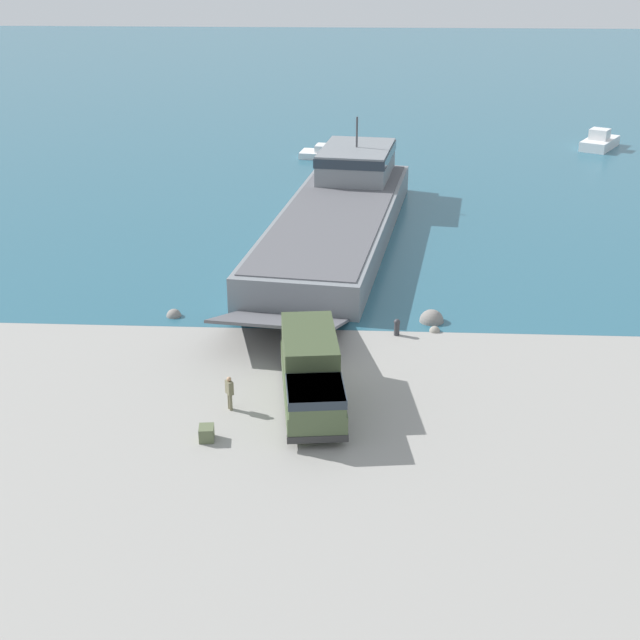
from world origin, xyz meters
name	(u,v)px	position (x,y,z in m)	size (l,w,h in m)	color
ground_plane	(325,373)	(0.00, 0.00, 0.00)	(240.00, 240.00, 0.00)	gray
water_surface	(356,84)	(0.00, 95.29, 0.00)	(240.00, 180.00, 0.01)	#285B70
landing_craft	(340,210)	(-0.01, 23.27, 1.61)	(11.57, 35.77, 6.92)	gray
military_truck	(311,373)	(-0.47, -3.14, 1.55)	(3.57, 8.27, 3.06)	#475638
soldier_on_ramp	(229,391)	(-4.15, -3.92, 0.96)	(0.44, 0.50, 1.66)	#6B664C
moored_boat_a	(328,153)	(-1.99, 46.98, 0.42)	(5.74, 3.37, 1.28)	white
moored_boat_b	(600,142)	(25.62, 52.74, 0.68)	(5.01, 6.17, 2.04)	white
mooring_bollard	(397,326)	(3.67, 4.80, 0.51)	(0.35, 0.35, 0.94)	#333338
cargo_crate	(207,433)	(-4.77, -6.64, 0.32)	(0.63, 0.76, 0.63)	#566042
shoreline_rock_a	(174,316)	(-8.96, 6.75, 0.00)	(0.85, 0.85, 0.85)	gray
shoreline_rock_b	(435,331)	(5.77, 5.41, 0.00)	(0.59, 0.59, 0.59)	gray
shoreline_rock_c	(431,321)	(5.68, 6.77, 0.00)	(1.38, 1.38, 1.38)	gray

